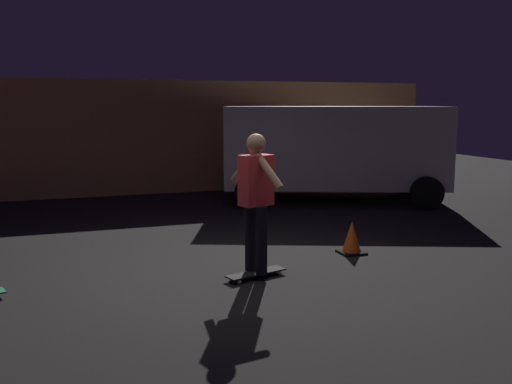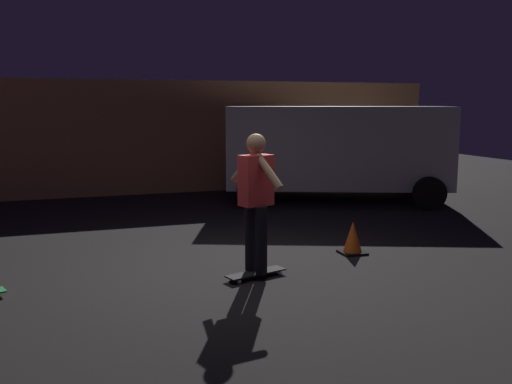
{
  "view_description": "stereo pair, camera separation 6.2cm",
  "coord_description": "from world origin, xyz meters",
  "px_view_note": "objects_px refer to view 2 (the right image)",
  "views": [
    {
      "loc": [
        -1.99,
        -6.49,
        2.08
      ],
      "look_at": [
        0.24,
        -0.2,
        1.05
      ],
      "focal_mm": 40.1,
      "sensor_mm": 36.0,
      "label": 1
    },
    {
      "loc": [
        -1.93,
        -6.51,
        2.08
      ],
      "look_at": [
        0.24,
        -0.2,
        1.05
      ],
      "focal_mm": 40.1,
      "sensor_mm": 36.0,
      "label": 2
    }
  ],
  "objects_px": {
    "parked_van": "(337,147)",
    "skater": "(256,193)",
    "skateboard_ridden": "(256,273)",
    "traffic_cone": "(353,239)"
  },
  "relations": [
    {
      "from": "parked_van",
      "to": "skater",
      "type": "xyz_separation_m",
      "value": [
        -3.47,
        -4.72,
        -0.12
      ]
    },
    {
      "from": "skateboard_ridden",
      "to": "traffic_cone",
      "type": "height_order",
      "value": "traffic_cone"
    },
    {
      "from": "traffic_cone",
      "to": "parked_van",
      "type": "bearing_deg",
      "value": 66.02
    },
    {
      "from": "parked_van",
      "to": "traffic_cone",
      "type": "bearing_deg",
      "value": -113.98
    },
    {
      "from": "parked_van",
      "to": "skater",
      "type": "relative_size",
      "value": 2.98
    },
    {
      "from": "parked_van",
      "to": "skater",
      "type": "height_order",
      "value": "parked_van"
    },
    {
      "from": "skater",
      "to": "skateboard_ridden",
      "type": "bearing_deg",
      "value": 90.0
    },
    {
      "from": "parked_van",
      "to": "traffic_cone",
      "type": "relative_size",
      "value": 10.82
    },
    {
      "from": "parked_van",
      "to": "traffic_cone",
      "type": "height_order",
      "value": "parked_van"
    },
    {
      "from": "skateboard_ridden",
      "to": "skater",
      "type": "relative_size",
      "value": 0.48
    }
  ]
}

